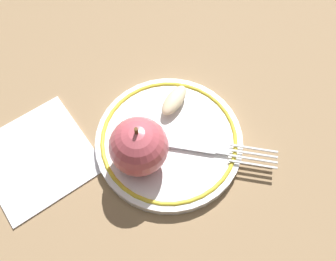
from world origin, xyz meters
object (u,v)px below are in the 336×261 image
at_px(fork, 205,149).
at_px(napkin_folded, 37,157).
at_px(apple_red_whole, 139,146).
at_px(apple_slice_front, 174,100).
at_px(plate, 168,140).

height_order(fork, napkin_folded, fork).
bearing_deg(apple_red_whole, apple_slice_front, 113.26).
bearing_deg(plate, apple_red_whole, -87.81).
bearing_deg(apple_red_whole, plate, 92.19).
height_order(apple_slice_front, napkin_folded, apple_slice_front).
bearing_deg(plate, napkin_folded, -121.76).
bearing_deg(napkin_folded, fork, 52.16).
distance_m(fork, napkin_folded, 0.24).
relative_size(fork, napkin_folded, 1.04).
height_order(apple_red_whole, apple_slice_front, apple_red_whole).
relative_size(plate, fork, 1.36).
height_order(apple_red_whole, napkin_folded, apple_red_whole).
bearing_deg(apple_slice_front, plate, 21.69).
height_order(plate, apple_slice_front, apple_slice_front).
bearing_deg(apple_red_whole, napkin_folded, -132.55).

